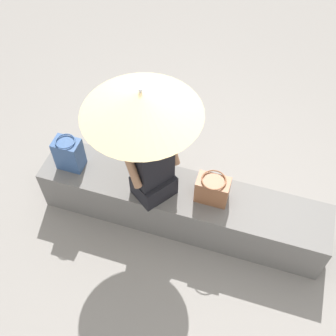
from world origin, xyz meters
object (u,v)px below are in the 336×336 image
object	(u,v)px
parasol	(141,103)
handbag_black	(69,154)
person_seated	(153,166)
tote_bag_canvas	(213,189)

from	to	relation	value
parasol	handbag_black	bearing A→B (deg)	-179.46
person_seated	parasol	distance (m)	0.65
handbag_black	parasol	bearing A→B (deg)	0.54
tote_bag_canvas	parasol	bearing A→B (deg)	-177.44
parasol	tote_bag_canvas	xyz separation A→B (m)	(0.61, 0.03, -0.89)
parasol	person_seated	bearing A→B (deg)	-35.77
handbag_black	tote_bag_canvas	distance (m)	1.37
person_seated	tote_bag_canvas	world-z (taller)	person_seated
person_seated	handbag_black	bearing A→B (deg)	175.93
parasol	tote_bag_canvas	distance (m)	1.08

